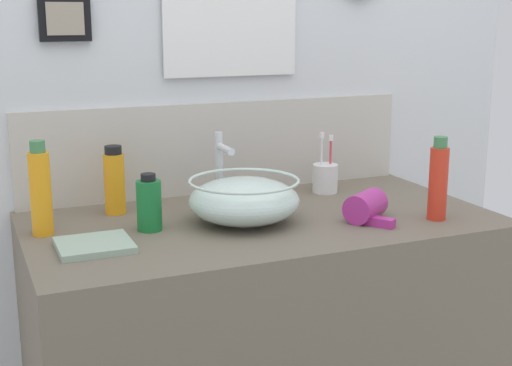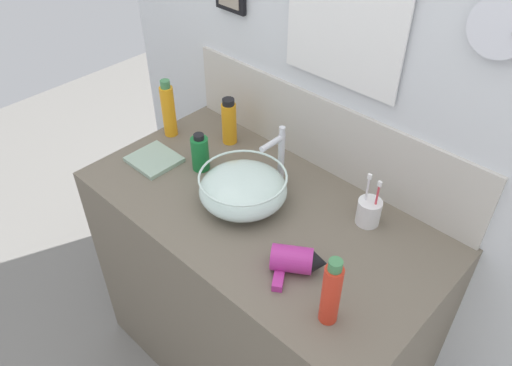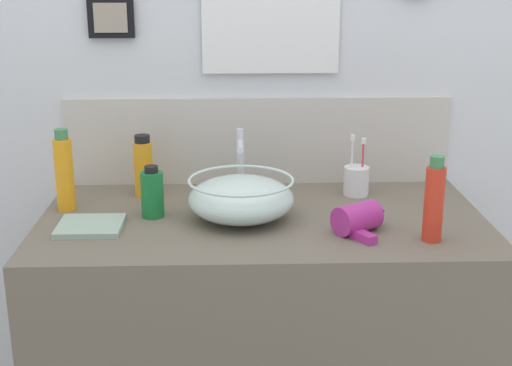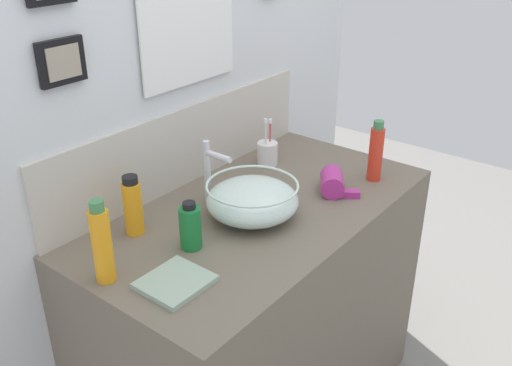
% 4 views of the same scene
% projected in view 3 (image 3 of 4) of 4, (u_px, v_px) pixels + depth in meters
% --- Properties ---
extents(vanity_counter, '(1.25, 0.66, 0.93)m').
position_uv_depth(vanity_counter, '(262.00, 362.00, 2.15)').
color(vanity_counter, '#6B6051').
rests_on(vanity_counter, ground).
extents(back_panel, '(2.10, 0.09, 2.51)m').
position_uv_depth(back_panel, '(258.00, 83.00, 2.26)').
color(back_panel, silver).
rests_on(back_panel, ground).
extents(glass_bowl_sink, '(0.30, 0.30, 0.12)m').
position_uv_depth(glass_bowl_sink, '(241.00, 198.00, 1.98)').
color(glass_bowl_sink, silver).
rests_on(glass_bowl_sink, vanity_counter).
extents(faucet, '(0.02, 0.11, 0.22)m').
position_uv_depth(faucet, '(240.00, 160.00, 2.13)').
color(faucet, silver).
rests_on(faucet, vanity_counter).
extents(hair_drier, '(0.18, 0.19, 0.08)m').
position_uv_depth(hair_drier, '(362.00, 218.00, 1.90)').
color(hair_drier, '#B22D8C').
rests_on(hair_drier, vanity_counter).
extents(toothbrush_cup, '(0.08, 0.08, 0.19)m').
position_uv_depth(toothbrush_cup, '(356.00, 180.00, 2.19)').
color(toothbrush_cup, white).
rests_on(toothbrush_cup, vanity_counter).
extents(lotion_bottle, '(0.06, 0.06, 0.19)m').
position_uv_depth(lotion_bottle, '(143.00, 167.00, 2.17)').
color(lotion_bottle, orange).
rests_on(lotion_bottle, vanity_counter).
extents(spray_bottle, '(0.06, 0.06, 0.15)m').
position_uv_depth(spray_bottle, '(152.00, 193.00, 2.00)').
color(spray_bottle, '#197233').
rests_on(spray_bottle, vanity_counter).
extents(soap_dispenser, '(0.05, 0.05, 0.24)m').
position_uv_depth(soap_dispenser, '(64.00, 172.00, 2.04)').
color(soap_dispenser, orange).
rests_on(soap_dispenser, vanity_counter).
extents(shampoo_bottle, '(0.05, 0.05, 0.23)m').
position_uv_depth(shampoo_bottle, '(434.00, 201.00, 1.81)').
color(shampoo_bottle, red).
rests_on(shampoo_bottle, vanity_counter).
extents(hand_towel, '(0.17, 0.16, 0.02)m').
position_uv_depth(hand_towel, '(90.00, 226.00, 1.92)').
color(hand_towel, '#99B29E').
rests_on(hand_towel, vanity_counter).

